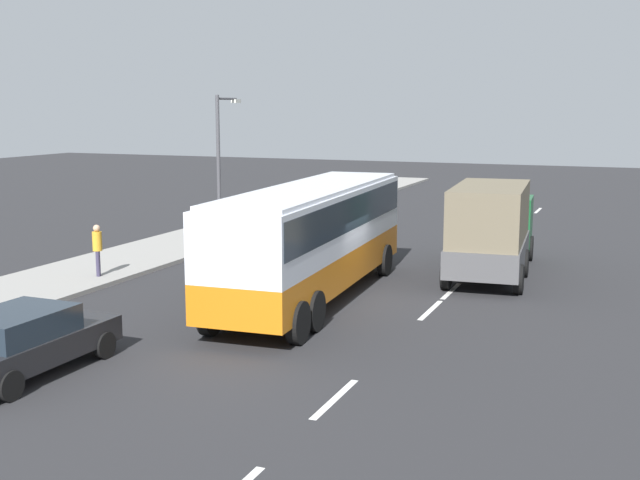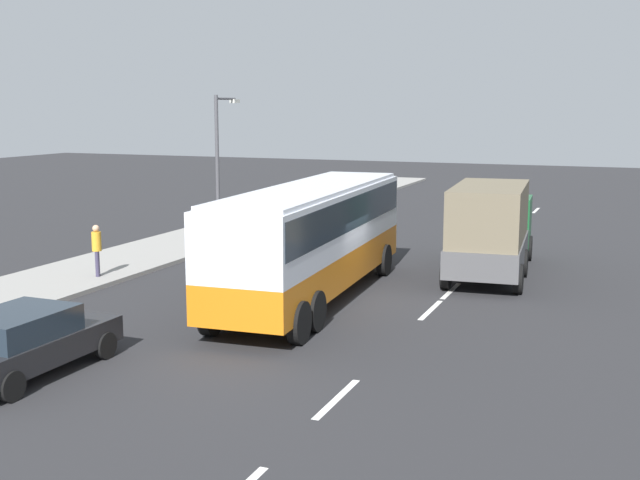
% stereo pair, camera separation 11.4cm
% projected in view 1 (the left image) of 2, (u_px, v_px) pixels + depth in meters
% --- Properties ---
extents(ground_plane, '(120.00, 120.00, 0.00)m').
position_uv_depth(ground_plane, '(347.00, 298.00, 24.86)').
color(ground_plane, '#28282B').
extents(sidewalk_curb, '(80.00, 4.00, 0.15)m').
position_uv_depth(sidewalk_curb, '(89.00, 271.00, 28.50)').
color(sidewalk_curb, gray).
rests_on(sidewalk_curb, ground_plane).
extents(lane_centreline, '(45.18, 0.16, 0.01)m').
position_uv_depth(lane_centreline, '(441.00, 300.00, 24.57)').
color(lane_centreline, white).
rests_on(lane_centreline, ground_plane).
extents(coach_bus, '(11.62, 3.30, 3.49)m').
position_uv_depth(coach_bus, '(313.00, 230.00, 24.32)').
color(coach_bus, orange).
rests_on(coach_bus, ground_plane).
extents(cargo_truck, '(7.81, 3.12, 3.25)m').
position_uv_depth(cargo_truck, '(492.00, 227.00, 27.95)').
color(cargo_truck, '#19592D').
rests_on(cargo_truck, ground_plane).
extents(car_black_sedan, '(4.33, 2.04, 1.49)m').
position_uv_depth(car_black_sedan, '(24.00, 340.00, 17.67)').
color(car_black_sedan, black).
rests_on(car_black_sedan, ground_plane).
extents(pedestrian_near_curb, '(0.32, 0.32, 1.77)m').
position_uv_depth(pedestrian_near_curb, '(97.00, 246.00, 27.20)').
color(pedestrian_near_curb, '#38334C').
rests_on(pedestrian_near_curb, sidewalk_curb).
extents(street_lamp, '(1.99, 0.24, 6.19)m').
position_uv_depth(street_lamp, '(221.00, 156.00, 33.99)').
color(street_lamp, '#47474C').
rests_on(street_lamp, sidewalk_curb).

